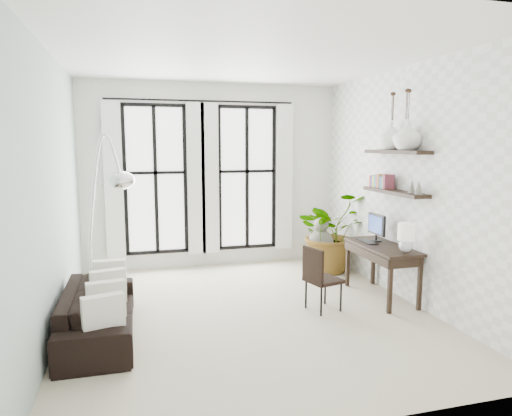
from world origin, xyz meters
name	(u,v)px	position (x,y,z in m)	size (l,w,h in m)	color
floor	(248,313)	(0.00, 0.00, 0.00)	(5.00, 5.00, 0.00)	#C2B69A
ceiling	(248,56)	(0.00, 0.00, 3.20)	(5.00, 5.00, 0.00)	white
wall_left	(52,195)	(-2.25, 0.00, 1.60)	(5.00, 5.00, 0.00)	#A1B4AD
wall_right	(407,185)	(2.25, 0.00, 1.60)	(5.00, 5.00, 0.00)	white
wall_back	(213,176)	(0.00, 2.50, 1.60)	(4.50, 4.50, 0.00)	white
windows	(203,179)	(-0.20, 2.43, 1.56)	(3.26, 0.13, 2.65)	white
wall_shelves	(393,175)	(2.11, 0.13, 1.73)	(0.25, 1.30, 0.60)	black
sofa	(99,312)	(-1.80, -0.25, 0.28)	(1.91, 0.75, 0.56)	black
throw_pillows	(107,293)	(-1.70, -0.25, 0.50)	(0.40, 1.52, 0.40)	silver
plant	(331,231)	(1.84, 1.57, 0.68)	(1.23, 1.07, 1.37)	#2D7228
desk	(384,249)	(1.95, 0.04, 0.71)	(0.54, 1.28, 1.15)	black
desk_chair	(319,275)	(0.90, -0.16, 0.48)	(0.49, 0.49, 0.85)	black
arc_lamp	(104,183)	(-1.69, 0.02, 1.71)	(0.72, 0.78, 2.28)	silver
buddha	(320,249)	(1.68, 1.60, 0.39)	(0.51, 0.51, 0.92)	gray
vase_a	(407,136)	(2.11, -0.16, 2.27)	(0.37, 0.37, 0.38)	white
vase_b	(391,136)	(2.11, 0.24, 2.27)	(0.37, 0.37, 0.38)	white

